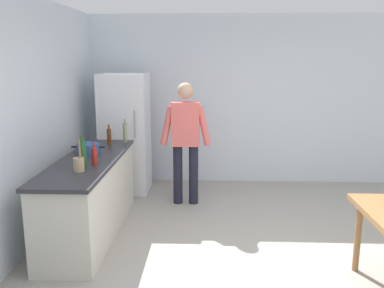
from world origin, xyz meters
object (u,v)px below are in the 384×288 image
at_px(refrigerator, 125,133).
at_px(person, 186,135).
at_px(utensil_jar, 79,164).
at_px(cooking_pot, 88,149).
at_px(bottle_wine_green, 83,154).
at_px(bottle_beer_brown, 109,136).
at_px(bottle_sauce_red, 94,156).
at_px(bottle_vinegar_tall, 125,132).
at_px(bottle_oil_amber, 81,150).

xyz_separation_m(refrigerator, person, (0.95, -0.55, 0.08)).
bearing_deg(utensil_jar, person, 57.51).
distance_m(cooking_pot, bottle_wine_green, 0.63).
bearing_deg(utensil_jar, cooking_pot, 99.67).
height_order(person, utensil_jar, person).
xyz_separation_m(cooking_pot, utensil_jar, (0.13, -0.78, 0.02)).
height_order(person, bottle_beer_brown, person).
bearing_deg(bottle_wine_green, person, 54.47).
distance_m(person, bottle_beer_brown, 1.03).
distance_m(refrigerator, cooking_pot, 1.35).
bearing_deg(bottle_sauce_red, bottle_wine_green, -130.89).
height_order(person, bottle_vinegar_tall, person).
relative_size(person, utensil_jar, 5.31).
distance_m(person, cooking_pot, 1.37).
bearing_deg(bottle_beer_brown, cooking_pot, -102.17).
xyz_separation_m(bottle_vinegar_tall, bottle_sauce_red, (-0.09, -1.19, -0.04)).
bearing_deg(bottle_oil_amber, person, 44.65).
distance_m(cooking_pot, bottle_vinegar_tall, 0.75).
height_order(bottle_wine_green, bottle_oil_amber, bottle_wine_green).
relative_size(bottle_beer_brown, bottle_sauce_red, 1.08).
bearing_deg(bottle_sauce_red, bottle_beer_brown, 95.18).
bearing_deg(person, bottle_sauce_red, -125.06).
distance_m(person, utensil_jar, 1.85).
relative_size(refrigerator, bottle_beer_brown, 6.92).
height_order(person, bottle_oil_amber, person).
relative_size(bottle_oil_amber, bottle_beer_brown, 1.08).
distance_m(bottle_wine_green, bottle_vinegar_tall, 1.31).
relative_size(utensil_jar, bottle_sauce_red, 1.33).
bearing_deg(bottle_vinegar_tall, refrigerator, 101.65).
xyz_separation_m(bottle_oil_amber, bottle_vinegar_tall, (0.29, 0.99, 0.02)).
height_order(bottle_wine_green, bottle_sauce_red, bottle_wine_green).
bearing_deg(bottle_sauce_red, person, 54.94).
xyz_separation_m(refrigerator, cooking_pot, (-0.17, -1.34, 0.06)).
bearing_deg(cooking_pot, refrigerator, 82.54).
bearing_deg(refrigerator, bottle_oil_amber, -95.47).
xyz_separation_m(person, utensil_jar, (-0.99, -1.56, 0.00)).
distance_m(bottle_wine_green, bottle_oil_amber, 0.32).
relative_size(refrigerator, utensil_jar, 5.62).
height_order(refrigerator, utensil_jar, refrigerator).
height_order(cooking_pot, bottle_sauce_red, bottle_sauce_red).
bearing_deg(cooking_pot, bottle_oil_amber, -86.88).
xyz_separation_m(refrigerator, bottle_sauce_red, (0.04, -1.85, 0.10)).
bearing_deg(person, bottle_oil_amber, -135.35).
bearing_deg(utensil_jar, refrigerator, 88.85).
bearing_deg(bottle_beer_brown, refrigerator, 85.97).
height_order(utensil_jar, bottle_oil_amber, utensil_jar).
relative_size(bottle_wine_green, bottle_sauce_red, 1.42).
xyz_separation_m(bottle_oil_amber, bottle_beer_brown, (0.10, 0.87, -0.01)).
height_order(cooking_pot, bottle_oil_amber, bottle_oil_amber).
xyz_separation_m(person, bottle_oil_amber, (-1.11, -1.09, 0.04)).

